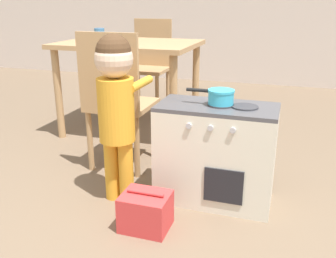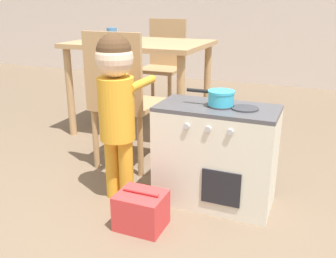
# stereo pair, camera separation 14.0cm
# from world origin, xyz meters

# --- Properties ---
(play_kitchen) EXTENTS (0.61, 0.32, 0.54)m
(play_kitchen) POSITION_xyz_m (0.35, 0.82, 0.27)
(play_kitchen) COLOR silver
(play_kitchen) RESTS_ON ground_plane
(toy_pot) EXTENTS (0.25, 0.13, 0.07)m
(toy_pot) POSITION_xyz_m (0.36, 0.82, 0.58)
(toy_pot) COLOR #38B2D6
(toy_pot) RESTS_ON play_kitchen
(child_figure) EXTENTS (0.21, 0.35, 0.89)m
(child_figure) POSITION_xyz_m (-0.14, 0.66, 0.58)
(child_figure) COLOR gold
(child_figure) RESTS_ON ground_plane
(toy_basket) EXTENTS (0.23, 0.19, 0.19)m
(toy_basket) POSITION_xyz_m (0.09, 0.45, 0.09)
(toy_basket) COLOR #D13838
(toy_basket) RESTS_ON ground_plane
(dining_table) EXTENTS (1.05, 0.76, 0.73)m
(dining_table) POSITION_xyz_m (-0.54, 1.73, 0.63)
(dining_table) COLOR tan
(dining_table) RESTS_ON ground_plane
(dining_chair_near) EXTENTS (0.38, 0.38, 0.87)m
(dining_chair_near) POSITION_xyz_m (-0.32, 1.04, 0.46)
(dining_chair_near) COLOR tan
(dining_chair_near) RESTS_ON ground_plane
(dining_chair_far) EXTENTS (0.38, 0.38, 0.87)m
(dining_chair_far) POSITION_xyz_m (-0.63, 2.41, 0.46)
(dining_chair_far) COLOR tan
(dining_chair_far) RESTS_ON ground_plane
(cup_on_table) EXTENTS (0.08, 0.08, 0.10)m
(cup_on_table) POSITION_xyz_m (-0.79, 1.74, 0.78)
(cup_on_table) COLOR teal
(cup_on_table) RESTS_ON dining_table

